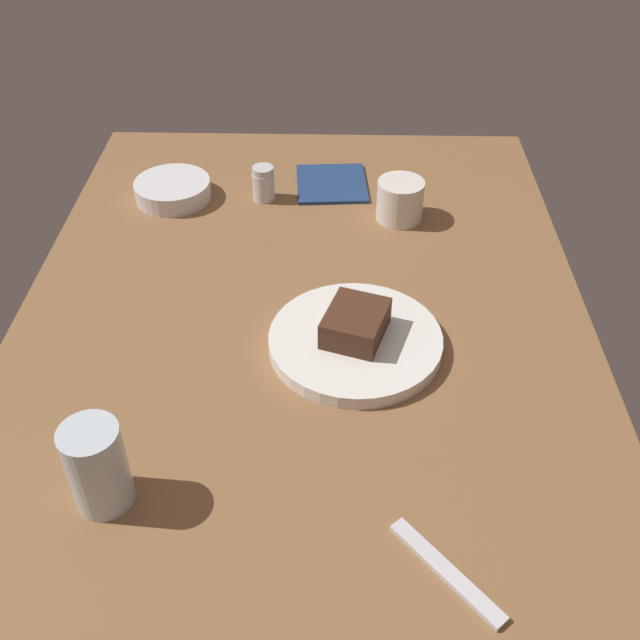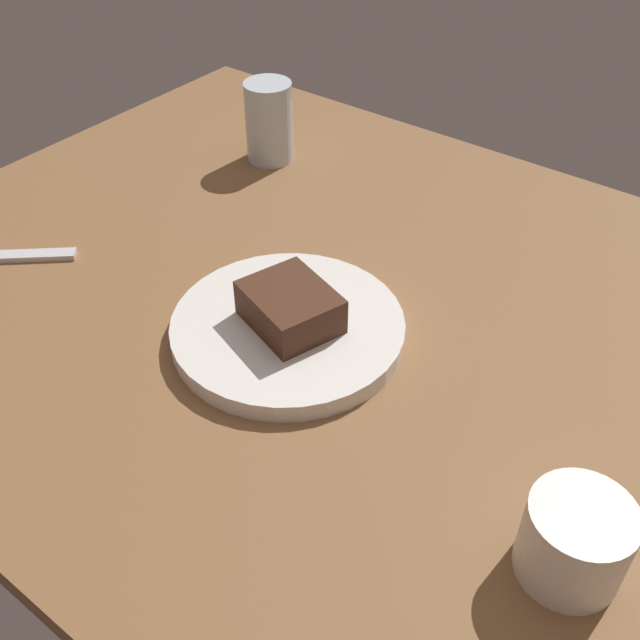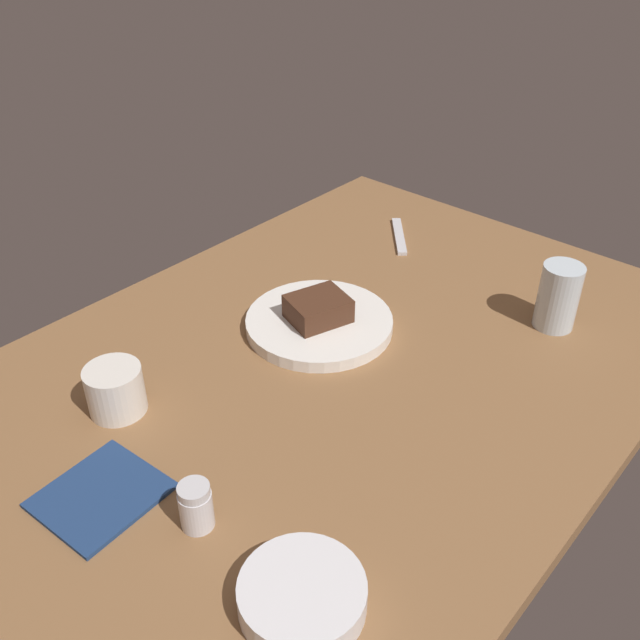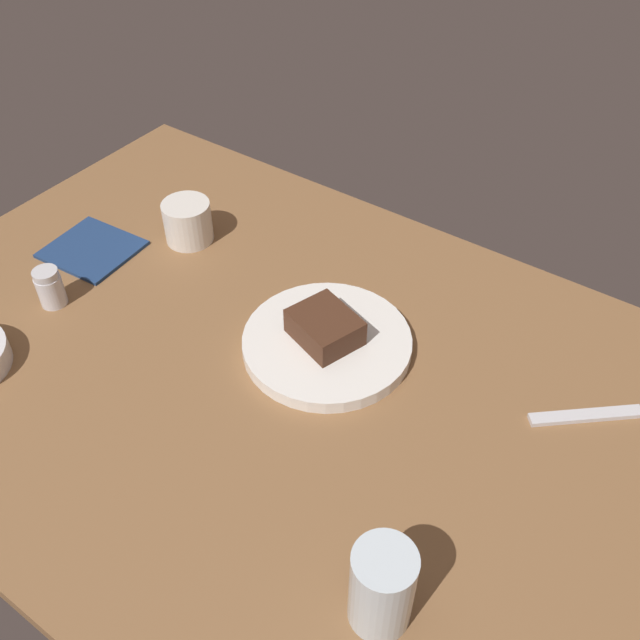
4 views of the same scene
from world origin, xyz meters
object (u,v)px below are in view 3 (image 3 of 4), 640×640
water_glass (558,296)px  coffee_cup (115,390)px  salt_shaker (196,506)px  side_bowl (302,596)px  dessert_spoon (399,236)px  folded_napkin (101,495)px  chocolate_cake_slice (318,309)px  dessert_plate (319,323)px

water_glass → coffee_cup: size_ratio=1.39×
salt_shaker → side_bowl: bearing=-89.3°
salt_shaker → dessert_spoon: bearing=18.6°
salt_shaker → folded_napkin: (-5.14, 12.10, -2.78)cm
chocolate_cake_slice → salt_shaker: bearing=-158.0°
salt_shaker → folded_napkin: salt_shaker is taller
water_glass → coffee_cup: (-59.87, 36.37, -2.05)cm
salt_shaker → side_bowl: size_ratio=0.46×
salt_shaker → side_bowl: (0.20, -16.38, -1.41)cm
dessert_plate → chocolate_cake_slice: (-0.34, -0.07, 3.01)cm
dessert_plate → dessert_spoon: dessert_plate is taller
water_glass → salt_shaker: bearing=169.3°
side_bowl → dessert_spoon: 84.83cm
chocolate_cake_slice → coffee_cup: size_ratio=1.15×
dessert_plate → dessert_spoon: size_ratio=1.61×
salt_shaker → dessert_plate: bearing=21.9°
water_glass → dessert_spoon: 38.71cm
chocolate_cake_slice → salt_shaker: size_ratio=1.48×
salt_shaker → coffee_cup: bearing=76.1°
coffee_cup → dessert_spoon: size_ratio=0.53×
dessert_spoon → water_glass: bearing=-143.7°
water_glass → side_bowl: 65.81cm
water_glass → side_bowl: bearing=-176.6°
chocolate_cake_slice → water_glass: 38.85cm
dessert_plate → coffee_cup: coffee_cup is taller
chocolate_cake_slice → side_bowl: (-39.05, -32.26, -2.36)cm
coffee_cup → salt_shaker: bearing=-103.9°
dessert_plate → salt_shaker: size_ratio=3.86×
chocolate_cake_slice → dessert_spoon: bearing=14.5°
water_glass → dessert_spoon: size_ratio=0.74×
chocolate_cake_slice → side_bowl: 50.71cm
dessert_spoon → coffee_cup: bearing=139.9°
dessert_plate → folded_napkin: dessert_plate is taller
water_glass → dessert_spoon: bearing=77.2°
chocolate_cake_slice → dessert_spoon: size_ratio=0.61×
folded_napkin → side_bowl: bearing=-79.4°
dessert_plate → side_bowl: (-39.40, -32.32, 0.65)cm
water_glass → folded_napkin: bearing=160.9°
chocolate_cake_slice → water_glass: (26.53, -28.34, 1.54)cm
salt_shaker → dessert_spoon: 78.40cm
chocolate_cake_slice → coffee_cup: coffee_cup is taller
dessert_plate → side_bowl: size_ratio=1.78×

